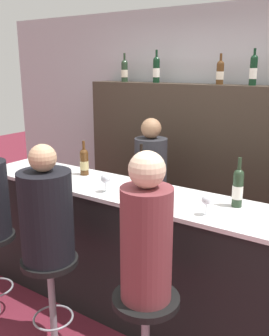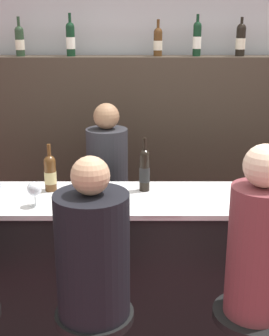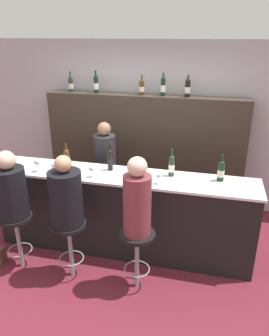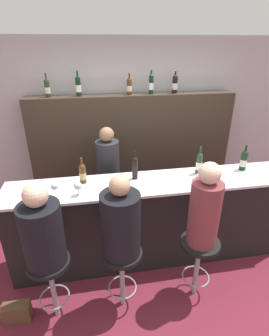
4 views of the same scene
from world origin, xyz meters
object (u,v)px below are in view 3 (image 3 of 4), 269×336
at_px(wine_bottle_counter_2, 172,165).
at_px(bar_stool_middle, 69,235).
at_px(wine_bottle_backbar_3, 163,86).
at_px(wine_bottle_backbar_4, 188,88).
at_px(guest_seated_left, 11,190).
at_px(bar_stool_right, 137,245).
at_px(wine_bottle_counter_0, 67,157).
at_px(wine_bottle_counter_1, 110,160).
at_px(guest_seated_right, 137,201).
at_px(wine_glass_2, 92,169).
at_px(wine_glass_0, 37,162).
at_px(bar_stool_left, 17,227).
at_px(bartender, 106,176).
at_px(wine_bottle_backbar_0, 71,84).
at_px(guest_seated_middle, 66,196).
at_px(wine_bottle_backbar_2, 142,87).
at_px(wine_bottle_backbar_1, 96,84).
at_px(wine_bottle_counter_3, 221,170).
at_px(wine_glass_3, 159,176).
at_px(wine_glass_1, 54,165).

distance_m(wine_bottle_counter_2, bar_stool_middle, 1.44).
height_order(wine_bottle_backbar_3, wine_bottle_backbar_4, wine_bottle_backbar_3).
bearing_deg(guest_seated_left, bar_stool_right, -0.00).
bearing_deg(bar_stool_middle, wine_bottle_backbar_3, 69.95).
xyz_separation_m(wine_bottle_counter_0, bar_stool_middle, (0.32, -0.76, -0.63)).
xyz_separation_m(wine_bottle_counter_1, guest_seated_right, (0.53, -0.76, -0.12)).
xyz_separation_m(wine_glass_2, guest_seated_left, (-0.79, -0.49, -0.13)).
bearing_deg(wine_glass_0, wine_glass_2, 0.00).
distance_m(wine_bottle_backbar_3, guest_seated_left, 2.56).
relative_size(bar_stool_left, bartender, 0.46).
relative_size(bar_stool_left, bar_stool_middle, 1.00).
xyz_separation_m(wine_bottle_counter_1, wine_bottle_backbar_0, (-1.00, 1.19, 0.73)).
height_order(guest_seated_middle, bartender, bartender).
xyz_separation_m(wine_bottle_counter_0, wine_bottle_backbar_2, (0.72, 1.19, 0.74)).
relative_size(wine_bottle_counter_1, wine_bottle_backbar_0, 1.09).
relative_size(wine_glass_0, guest_seated_middle, 0.21).
relative_size(wine_bottle_backbar_2, wine_glass_2, 1.99).
distance_m(wine_bottle_backbar_0, guest_seated_right, 2.62).
relative_size(wine_glass_0, guest_seated_left, 0.21).
distance_m(wine_bottle_backbar_2, guest_seated_middle, 2.18).
height_order(wine_bottle_backbar_0, guest_seated_left, wine_bottle_backbar_0).
height_order(wine_bottle_counter_0, wine_bottle_backbar_2, wine_bottle_backbar_2).
bearing_deg(guest_seated_middle, wine_glass_2, 76.57).
bearing_deg(wine_glass_2, wine_glass_0, 180.00).
bearing_deg(bartender, guest_seated_middle, -89.84).
bearing_deg(wine_bottle_backbar_1, wine_bottle_counter_3, -31.71).
distance_m(guest_seated_right, bartender, 1.60).
relative_size(bar_stool_middle, guest_seated_right, 0.83).
xyz_separation_m(wine_glass_3, guest_seated_left, (-1.60, -0.49, -0.12)).
relative_size(wine_bottle_counter_1, guest_seated_middle, 0.42).
relative_size(wine_bottle_counter_2, guest_seated_middle, 0.42).
distance_m(wine_glass_1, bar_stool_right, 1.40).
bearing_deg(wine_glass_3, bar_stool_right, -105.41).
relative_size(wine_bottle_backbar_1, wine_glass_3, 2.48).
relative_size(wine_bottle_counter_0, wine_bottle_backbar_4, 0.97).
bearing_deg(wine_glass_3, guest_seated_left, -162.84).
height_order(wine_bottle_backbar_3, bar_stool_right, wine_bottle_backbar_3).
height_order(wine_bottle_counter_1, guest_seated_right, guest_seated_right).
bearing_deg(bar_stool_middle, wine_bottle_backbar_2, 78.62).
distance_m(wine_glass_3, bar_stool_left, 1.78).
height_order(wine_bottle_backbar_4, bar_stool_left, wine_bottle_backbar_4).
distance_m(wine_bottle_counter_0, bartender, 0.82).
bearing_deg(bar_stool_right, wine_glass_2, 143.68).
bearing_deg(guest_seated_middle, wine_glass_1, 126.86).
relative_size(wine_bottle_backbar_1, guest_seated_left, 0.43).
bearing_deg(bar_stool_middle, bartender, 90.16).
bearing_deg(guest_seated_right, wine_glass_0, 160.42).
bearing_deg(wine_glass_3, wine_bottle_counter_3, 20.97).
distance_m(wine_bottle_counter_0, bar_stool_middle, 1.04).
xyz_separation_m(wine_glass_1, guest_seated_middle, (0.37, -0.49, -0.13)).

